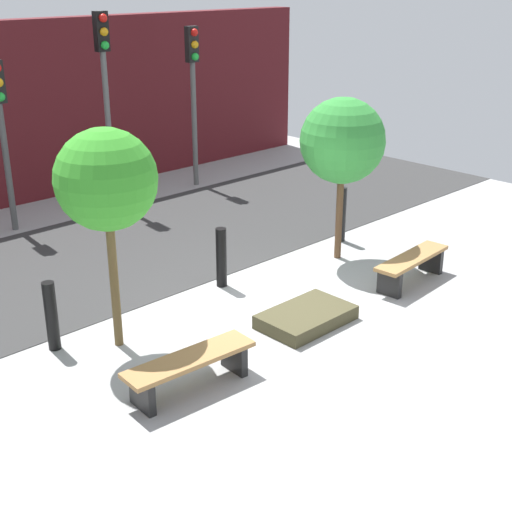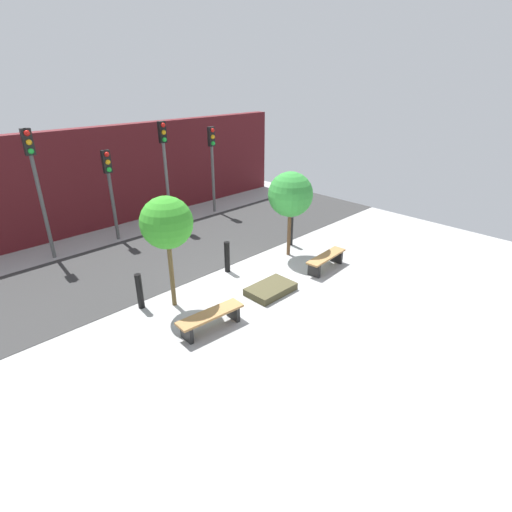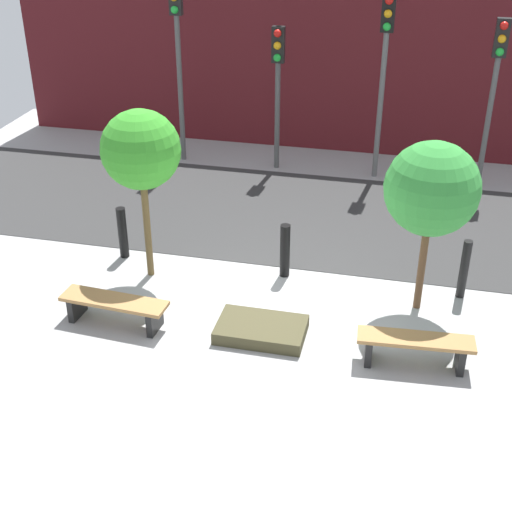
{
  "view_description": "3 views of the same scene",
  "coord_description": "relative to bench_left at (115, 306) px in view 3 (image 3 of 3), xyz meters",
  "views": [
    {
      "loc": [
        -6.91,
        -6.67,
        4.75
      ],
      "look_at": [
        -0.38,
        0.14,
        0.97
      ],
      "focal_mm": 50.0,
      "sensor_mm": 36.0,
      "label": 1
    },
    {
      "loc": [
        -7.18,
        -7.2,
        5.66
      ],
      "look_at": [
        -0.38,
        -0.31,
        1.19
      ],
      "focal_mm": 28.0,
      "sensor_mm": 36.0,
      "label": 2
    },
    {
      "loc": [
        1.96,
        -9.28,
        6.44
      ],
      "look_at": [
        -0.26,
        0.24,
        0.96
      ],
      "focal_mm": 50.0,
      "sensor_mm": 36.0,
      "label": 3
    }
  ],
  "objects": [
    {
      "name": "ground_plane",
      "position": [
        2.31,
        0.71,
        -0.32
      ],
      "size": [
        18.0,
        18.0,
        0.0
      ],
      "primitive_type": "plane",
      "color": "#9C9C9C"
    },
    {
      "name": "traffic_light_west",
      "position": [
        -1.16,
        6.92,
        2.53
      ],
      "size": [
        0.28,
        0.27,
        4.17
      ],
      "color": "#4F4F4F",
      "rests_on": "ground"
    },
    {
      "name": "bollard_left",
      "position": [
        2.31,
        2.05,
        0.17
      ],
      "size": [
        0.17,
        0.17,
        0.99
      ],
      "primitive_type": "cylinder",
      "color": "black",
      "rests_on": "ground"
    },
    {
      "name": "bench_left",
      "position": [
        0.0,
        0.0,
        0.0
      ],
      "size": [
        1.74,
        0.56,
        0.44
      ],
      "rotation": [
        0.0,
        0.0,
        -0.07
      ],
      "color": "black",
      "rests_on": "ground"
    },
    {
      "name": "traffic_light_mid_east",
      "position": [
        3.46,
        6.92,
        2.44
      ],
      "size": [
        0.28,
        0.27,
        4.02
      ],
      "color": "#5B5B5B",
      "rests_on": "ground"
    },
    {
      "name": "traffic_light_mid_west",
      "position": [
        1.15,
        6.92,
        1.95
      ],
      "size": [
        0.28,
        0.27,
        3.26
      ],
      "color": "#4A4A4A",
      "rests_on": "ground"
    },
    {
      "name": "bench_right",
      "position": [
        4.61,
        0.0,
        0.01
      ],
      "size": [
        1.68,
        0.52,
        0.47
      ],
      "rotation": [
        0.0,
        0.0,
        0.07
      ],
      "color": "black",
      "rests_on": "ground"
    },
    {
      "name": "tree_behind_right_bench",
      "position": [
        4.61,
        1.56,
        1.78
      ],
      "size": [
        1.45,
        1.45,
        2.83
      ],
      "color": "brown",
      "rests_on": "ground"
    },
    {
      "name": "road_strip",
      "position": [
        2.31,
        4.47,
        -0.31
      ],
      "size": [
        18.0,
        4.33,
        0.01
      ],
      "primitive_type": "cube",
      "color": "#313131",
      "rests_on": "ground"
    },
    {
      "name": "traffic_light_east",
      "position": [
        5.77,
        6.92,
        2.19
      ],
      "size": [
        0.28,
        0.27,
        3.63
      ],
      "color": "#545454",
      "rests_on": "ground"
    },
    {
      "name": "tree_behind_left_bench",
      "position": [
        0.0,
        1.56,
        1.99
      ],
      "size": [
        1.31,
        1.31,
        2.98
      ],
      "color": "brown",
      "rests_on": "ground"
    },
    {
      "name": "planter_bed",
      "position": [
        2.31,
        0.2,
        -0.22
      ],
      "size": [
        1.36,
        0.85,
        0.2
      ],
      "primitive_type": "cube",
      "color": "#443F28",
      "rests_on": "ground"
    },
    {
      "name": "bollard_center",
      "position": [
        5.31,
        2.05,
        0.2
      ],
      "size": [
        0.15,
        0.15,
        1.05
      ],
      "primitive_type": "cylinder",
      "color": "black",
      "rests_on": "ground"
    },
    {
      "name": "building_facade",
      "position": [
        2.31,
        8.6,
        1.6
      ],
      "size": [
        16.2,
        0.5,
        3.84
      ],
      "primitive_type": "cube",
      "color": "#511419",
      "rests_on": "ground"
    },
    {
      "name": "bollard_far_left",
      "position": [
        -0.7,
        2.05,
        0.17
      ],
      "size": [
        0.17,
        0.17,
        0.98
      ],
      "primitive_type": "cylinder",
      "color": "black",
      "rests_on": "ground"
    }
  ]
}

